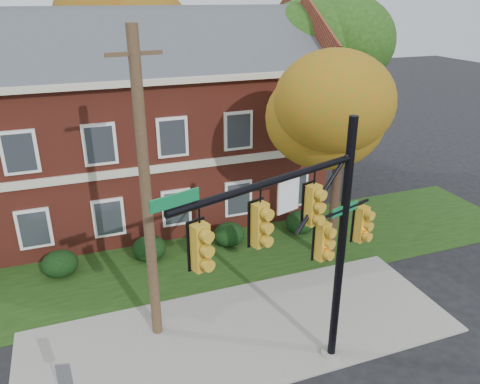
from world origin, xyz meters
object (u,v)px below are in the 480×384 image
object	(u,v)px
apartment_building	(122,114)
hedge_right	(229,234)
traffic_signal	(309,235)
utility_pole	(146,197)
hedge_left	(60,264)
tree_far_rear	(122,20)
tree_right_rear	(327,37)
hedge_far_right	(300,222)
tree_near_right	(351,102)
hedge_center	(149,248)

from	to	relation	value
apartment_building	hedge_right	xyz separation A→B (m)	(3.50, -5.25, -4.46)
traffic_signal	utility_pole	bearing A→B (deg)	117.65
hedge_left	tree_far_rear	bearing A→B (deg)	69.71
hedge_left	tree_far_rear	world-z (taller)	tree_far_rear
hedge_right	tree_right_rear	size ratio (longest dim) A/B	0.13
apartment_building	tree_far_rear	world-z (taller)	tree_far_rear
hedge_right	hedge_far_right	bearing A→B (deg)	0.00
apartment_building	traffic_signal	distance (m)	13.63
apartment_building	hedge_right	size ratio (longest dim) A/B	13.43
tree_far_rear	utility_pole	size ratio (longest dim) A/B	1.20
tree_near_right	traffic_signal	distance (m)	7.09
apartment_building	utility_pole	distance (m)	9.98
hedge_far_right	tree_near_right	distance (m)	6.77
hedge_far_right	hedge_left	bearing A→B (deg)	180.00
tree_near_right	hedge_center	bearing A→B (deg)	158.58
tree_far_rear	traffic_signal	size ratio (longest dim) A/B	1.54
hedge_far_right	traffic_signal	world-z (taller)	traffic_signal
apartment_building	traffic_signal	bearing A→B (deg)	-77.81
hedge_center	utility_pole	bearing A→B (deg)	-97.34
apartment_building	hedge_left	xyz separation A→B (m)	(-3.50, -5.25, -4.46)
hedge_far_right	traffic_signal	distance (m)	9.96
tree_right_rear	hedge_center	bearing A→B (deg)	-151.63
tree_right_rear	utility_pole	world-z (taller)	tree_right_rear
hedge_center	tree_far_rear	distance (m)	15.57
tree_right_rear	tree_far_rear	xyz separation A→B (m)	(-9.97, 6.98, 0.72)
tree_near_right	tree_right_rear	xyz separation A→B (m)	(4.09, 8.95, 1.45)
tree_near_right	tree_far_rear	bearing A→B (deg)	110.27
apartment_building	hedge_center	bearing A→B (deg)	-90.00
tree_right_rear	tree_far_rear	bearing A→B (deg)	145.00
hedge_right	tree_far_rear	bearing A→B (deg)	99.36
tree_right_rear	apartment_building	bearing A→B (deg)	-175.67
hedge_far_right	traffic_signal	size ratio (longest dim) A/B	0.19
apartment_building	tree_right_rear	bearing A→B (deg)	4.33
hedge_left	utility_pole	xyz separation A→B (m)	(2.89, -4.71, 4.34)
apartment_building	hedge_center	xyz separation A→B (m)	(0.00, -5.25, -4.46)
hedge_right	utility_pole	world-z (taller)	utility_pole
hedge_left	apartment_building	bearing A→B (deg)	56.33
hedge_right	apartment_building	bearing A→B (deg)	123.67
tree_far_rear	tree_right_rear	bearing A→B (deg)	-35.00
apartment_building	hedge_far_right	size ratio (longest dim) A/B	13.43
hedge_far_right	tree_far_rear	size ratio (longest dim) A/B	0.12
tree_near_right	traffic_signal	bearing A→B (deg)	-129.72
apartment_building	utility_pole	bearing A→B (deg)	-93.48
hedge_right	hedge_far_right	xyz separation A→B (m)	(3.50, 0.00, 0.00)
hedge_left	tree_near_right	world-z (taller)	tree_near_right
tree_near_right	utility_pole	size ratio (longest dim) A/B	0.89
hedge_right	utility_pole	bearing A→B (deg)	-131.08
traffic_signal	utility_pole	xyz separation A→B (m)	(-3.48, 3.36, 0.21)
hedge_left	hedge_center	bearing A→B (deg)	0.00
hedge_center	hedge_right	xyz separation A→B (m)	(3.50, 0.00, 0.00)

